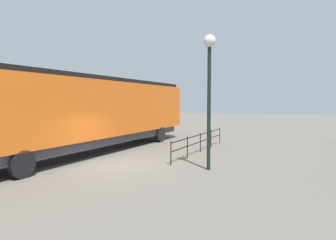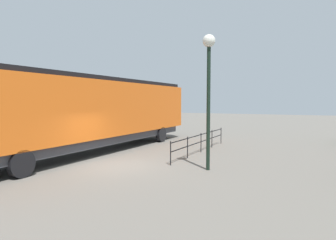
# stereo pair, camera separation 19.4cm
# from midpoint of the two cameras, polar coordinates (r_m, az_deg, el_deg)

# --- Properties ---
(ground_plane) EXTENTS (120.00, 120.00, 0.00)m
(ground_plane) POSITION_cam_midpoint_polar(r_m,az_deg,el_deg) (14.13, -9.38, -8.59)
(ground_plane) COLOR #666059
(locomotive) EXTENTS (3.04, 18.02, 4.34)m
(locomotive) POSITION_cam_midpoint_polar(r_m,az_deg,el_deg) (18.12, -12.70, 1.78)
(locomotive) COLOR orange
(locomotive) RESTS_ON ground_plane
(lamp_post) EXTENTS (0.54, 0.54, 5.79)m
(lamp_post) POSITION_cam_midpoint_polar(r_m,az_deg,el_deg) (12.95, 8.21, 9.00)
(lamp_post) COLOR black
(lamp_post) RESTS_ON ground_plane
(platform_fence) EXTENTS (0.05, 8.08, 1.12)m
(platform_fence) POSITION_cam_midpoint_polar(r_m,az_deg,el_deg) (17.53, 6.64, -3.76)
(platform_fence) COLOR black
(platform_fence) RESTS_ON ground_plane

